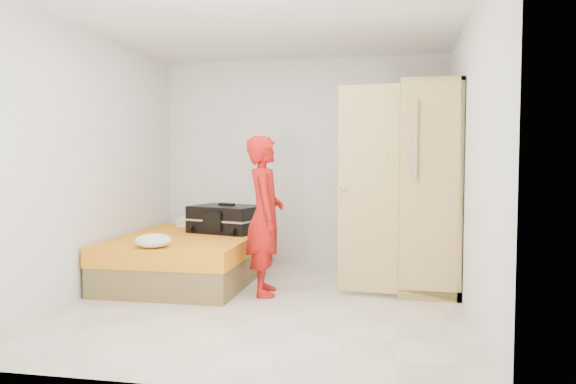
% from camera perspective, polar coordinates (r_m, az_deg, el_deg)
% --- Properties ---
extents(room, '(4.00, 4.02, 2.60)m').
position_cam_1_polar(room, '(5.20, -2.18, 2.91)').
color(room, beige).
rests_on(room, ground).
extents(bed, '(1.42, 2.02, 0.50)m').
position_cam_1_polar(bed, '(6.33, -9.93, -6.57)').
color(bed, brown).
rests_on(bed, ground).
extents(wardrobe, '(1.17, 1.20, 2.10)m').
position_cam_1_polar(wardrobe, '(5.94, 13.54, -0.02)').
color(wardrobe, tan).
rests_on(wardrobe, ground).
extents(person, '(0.50, 0.64, 1.57)m').
position_cam_1_polar(person, '(5.54, -2.36, -2.42)').
color(person, red).
rests_on(person, ground).
extents(suitcase, '(0.91, 0.76, 0.33)m').
position_cam_1_polar(suitcase, '(6.47, -6.26, -2.75)').
color(suitcase, black).
rests_on(suitcase, bed).
extents(round_cushion, '(0.35, 0.35, 0.13)m').
position_cam_1_polar(round_cushion, '(5.50, -13.54, -4.83)').
color(round_cushion, white).
rests_on(round_cushion, bed).
extents(pillow, '(0.60, 0.32, 0.11)m').
position_cam_1_polar(pillow, '(7.13, -8.69, -2.97)').
color(pillow, white).
rests_on(pillow, bed).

